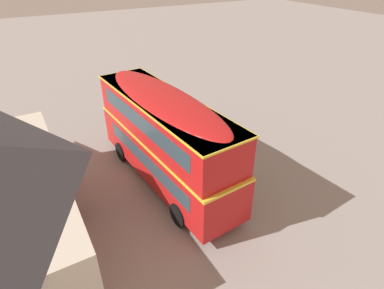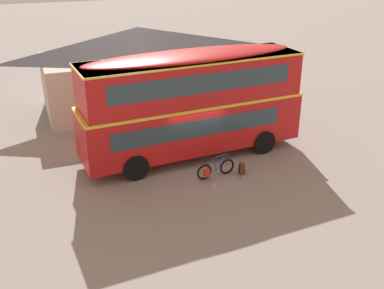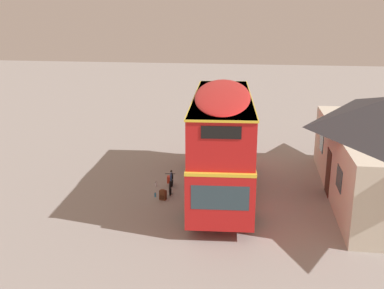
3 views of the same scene
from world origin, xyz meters
name	(u,v)px [view 3 (image 3 of 3)]	position (x,y,z in m)	size (l,w,h in m)	color
ground_plane	(209,189)	(0.00, 0.00, 0.00)	(120.00, 120.00, 0.00)	gray
double_decker_bus	(222,137)	(0.24, 0.59, 2.64)	(10.15, 3.37, 4.79)	black
touring_bicycle	(171,183)	(0.39, -1.77, 0.37)	(1.76, 0.61, 1.02)	black
backpack_on_ground	(163,194)	(1.59, -1.87, 0.26)	(0.31, 0.34, 0.50)	#592D19
water_bottle_clear_plastic	(156,184)	(0.05, -2.58, 0.12)	(0.08, 0.08, 0.25)	silver
water_bottle_blue_sports	(155,195)	(1.33, -2.30, 0.10)	(0.08, 0.08, 0.21)	#338CBF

